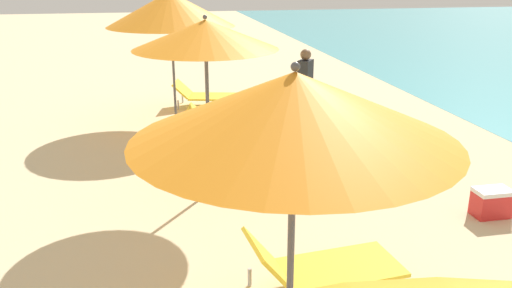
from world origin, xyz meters
The scene contains 10 objects.
umbrella_second centered at (-0.61, 3.46, 2.19)m, with size 2.12×2.12×2.48m.
lounger_second_shoreside centered at (0.00, 4.60, 0.28)m, with size 1.58×0.82×0.65m.
umbrella_third centered at (-0.78, 7.18, 2.21)m, with size 1.91×1.91×2.46m.
lounger_third_shoreside centered at (0.21, 8.41, 0.32)m, with size 1.51×0.76×0.59m.
umbrella_farthest centered at (-1.06, 10.97, 2.27)m, with size 2.53×2.53×2.66m.
lounger_farthest_shoreside centered at (-0.35, 12.07, 0.28)m, with size 1.56×1.00×0.58m.
lounger_farthest_inland centered at (-0.24, 9.85, 0.29)m, with size 1.41×0.80×0.57m.
person_walking_near centered at (1.42, 9.97, 0.94)m, with size 0.39×0.42×1.57m.
beach_ball centered at (1.83, 7.59, 0.18)m, with size 0.36×0.36×0.36m, color orange.
cooler_box centered at (2.67, 5.74, 0.19)m, with size 0.46×0.29×0.37m.
Camera 1 is at (-1.47, 0.41, 3.02)m, focal length 36.42 mm.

